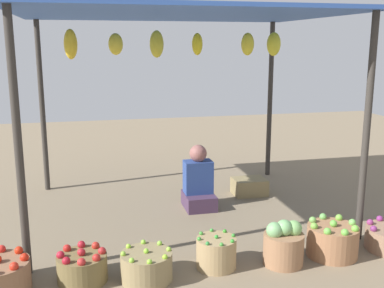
% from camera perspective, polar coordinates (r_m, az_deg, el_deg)
% --- Properties ---
extents(ground_plane, '(14.00, 14.00, 0.00)m').
position_cam_1_polar(ground_plane, '(5.65, -1.42, -8.16)').
color(ground_plane, '#7E6D54').
extents(market_stall_structure, '(3.54, 2.75, 2.32)m').
position_cam_1_polar(market_stall_structure, '(5.30, -1.59, 14.33)').
color(market_stall_structure, '#38332D').
rests_on(market_stall_structure, ground).
extents(vendor_person, '(0.36, 0.44, 0.78)m').
position_cam_1_polar(vendor_person, '(5.66, 0.80, -4.93)').
color(vendor_person, '#442E47').
rests_on(vendor_person, ground).
extents(basket_red_apples, '(0.42, 0.42, 0.30)m').
position_cam_1_polar(basket_red_apples, '(4.15, -13.39, -14.55)').
color(basket_red_apples, brown).
rests_on(basket_red_apples, ground).
extents(basket_limes, '(0.44, 0.44, 0.29)m').
position_cam_1_polar(basket_limes, '(4.07, -5.63, -14.76)').
color(basket_limes, '#8D7A52').
rests_on(basket_limes, ground).
extents(basket_green_chilies, '(0.36, 0.36, 0.31)m').
position_cam_1_polar(basket_green_chilies, '(4.26, 3.01, -13.22)').
color(basket_green_chilies, tan).
rests_on(basket_green_chilies, ground).
extents(basket_cabbages, '(0.37, 0.37, 0.43)m').
position_cam_1_polar(basket_cabbages, '(4.37, 11.22, -12.10)').
color(basket_cabbages, '#996C4B').
rests_on(basket_cabbages, ground).
extents(basket_green_apples, '(0.48, 0.48, 0.35)m').
position_cam_1_polar(basket_green_apples, '(4.66, 16.92, -11.28)').
color(basket_green_apples, '#9D6C49').
rests_on(basket_green_apples, ground).
extents(wooden_crate_near_vendor, '(0.43, 0.33, 0.22)m').
position_cam_1_polar(wooden_crate_near_vendor, '(6.23, 7.09, -5.23)').
color(wooden_crate_near_vendor, olive).
rests_on(wooden_crate_near_vendor, ground).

